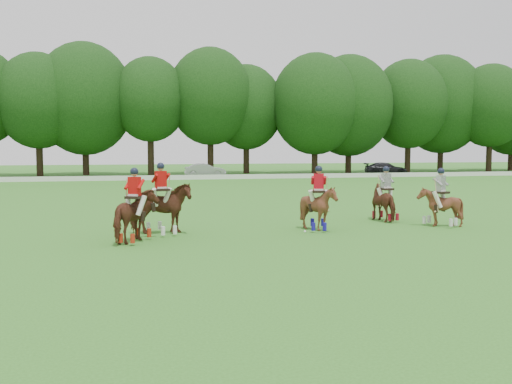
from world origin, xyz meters
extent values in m
plane|color=#326F1F|center=(0.00, 0.00, 0.00)|extent=(180.00, 180.00, 0.00)
cylinder|color=black|center=(-11.63, 48.49, 2.32)|extent=(0.70, 0.70, 4.64)
ellipsoid|color=black|center=(-11.63, 48.49, 7.95)|extent=(8.80, 8.80, 10.13)
cylinder|color=black|center=(-6.99, 49.52, 2.16)|extent=(0.70, 0.70, 4.31)
ellipsoid|color=black|center=(-6.99, 49.52, 8.31)|extent=(10.67, 10.67, 12.27)
cylinder|color=black|center=(-0.04, 48.00, 2.62)|extent=(0.70, 0.70, 5.24)
ellipsoid|color=black|center=(-0.04, 48.00, 8.26)|extent=(8.06, 8.06, 9.26)
cylinder|color=black|center=(6.63, 48.24, 2.59)|extent=(0.70, 0.70, 5.19)
ellipsoid|color=black|center=(6.63, 48.24, 8.75)|extent=(9.50, 9.50, 10.92)
cylinder|color=black|center=(11.06, 49.62, 2.24)|extent=(0.70, 0.70, 4.48)
ellipsoid|color=black|center=(11.06, 49.62, 7.71)|extent=(8.60, 8.60, 9.89)
cylinder|color=black|center=(18.54, 46.82, 2.11)|extent=(0.70, 0.70, 4.21)
ellipsoid|color=black|center=(18.54, 46.82, 8.00)|extent=(10.11, 10.11, 11.63)
cylinder|color=black|center=(23.25, 48.17, 2.03)|extent=(0.70, 0.70, 4.07)
ellipsoid|color=black|center=(23.25, 48.17, 7.99)|extent=(10.46, 10.46, 12.03)
cylinder|color=black|center=(31.16, 48.38, 2.40)|extent=(0.70, 0.70, 4.79)
ellipsoid|color=black|center=(31.16, 48.38, 8.35)|extent=(9.47, 9.47, 10.89)
cylinder|color=black|center=(36.59, 49.92, 2.22)|extent=(0.70, 0.70, 4.44)
ellipsoid|color=black|center=(36.59, 49.92, 8.51)|extent=(10.84, 10.84, 12.47)
cylinder|color=black|center=(41.42, 46.74, 2.43)|extent=(0.70, 0.70, 4.86)
ellipsoid|color=black|center=(41.42, 46.74, 8.21)|extent=(8.94, 8.94, 10.28)
cylinder|color=black|center=(46.86, 49.73, 1.95)|extent=(0.70, 0.70, 3.90)
ellipsoid|color=black|center=(46.86, 49.73, 7.38)|extent=(9.29, 9.29, 10.68)
cube|color=white|center=(0.00, 38.00, 0.22)|extent=(120.00, 0.10, 0.44)
imported|color=#939297|center=(5.15, 42.50, 0.69)|extent=(4.31, 1.78, 1.39)
imported|color=black|center=(25.38, 42.50, 0.68)|extent=(5.04, 3.03, 1.37)
imported|color=#532516|center=(-2.94, 2.63, 0.83)|extent=(1.69, 2.15, 1.65)
cube|color=black|center=(-2.94, 2.63, 1.44)|extent=(0.65, 0.70, 0.08)
cylinder|color=tan|center=(-3.21, 2.76, 1.36)|extent=(0.12, 0.20, 1.29)
imported|color=#532516|center=(-2.02, 4.10, 0.89)|extent=(2.17, 2.01, 1.79)
cube|color=black|center=(-2.02, 4.10, 1.55)|extent=(0.60, 0.67, 0.08)
cylinder|color=tan|center=(-1.74, 4.20, 1.47)|extent=(0.10, 0.21, 1.29)
imported|color=#532516|center=(3.57, 3.73, 0.82)|extent=(1.70, 1.81, 1.63)
cube|color=black|center=(3.57, 3.73, 1.42)|extent=(0.59, 0.67, 0.08)
cylinder|color=tan|center=(3.86, 3.64, 1.34)|extent=(0.09, 0.21, 1.29)
imported|color=#532516|center=(7.16, 5.66, 0.76)|extent=(1.07, 1.89, 1.51)
cube|color=black|center=(7.16, 5.66, 1.31)|extent=(0.52, 0.62, 0.08)
cylinder|color=tan|center=(6.86, 5.61, 1.23)|extent=(0.06, 0.21, 1.29)
imported|color=#532516|center=(8.41, 3.64, 0.75)|extent=(1.73, 1.78, 1.50)
cube|color=black|center=(8.41, 3.64, 1.30)|extent=(0.66, 0.71, 0.08)
cylinder|color=tan|center=(8.15, 3.49, 1.22)|extent=(0.13, 0.20, 1.29)
sphere|color=white|center=(2.91, 3.28, 0.04)|extent=(0.09, 0.09, 0.09)
camera|label=1|loc=(-3.38, -15.62, 2.98)|focal=40.00mm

